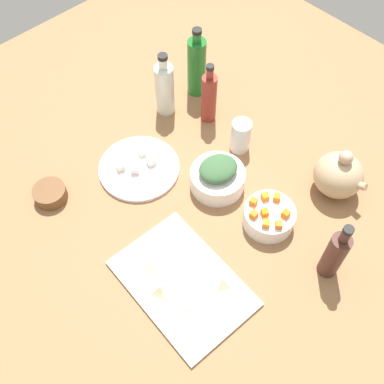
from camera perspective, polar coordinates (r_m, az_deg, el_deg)
tabletop at (r=129.95cm, az=0.00°, el=-1.60°), size 190.00×190.00×3.00cm
cutting_board at (r=117.07cm, az=-1.15°, el=-11.05°), size 34.79×24.61×1.00cm
plate_tofu at (r=135.44cm, az=-6.47°, el=2.91°), size 23.19×23.19×1.20cm
bowl_greens at (r=129.63cm, az=3.12°, el=1.60°), size 15.18×15.18×5.91cm
bowl_carrots at (r=124.64cm, az=9.36°, el=-3.01°), size 13.56×13.56×5.52cm
bowl_small_side at (r=133.79cm, az=-16.92°, el=-0.19°), size 9.05×9.05×3.71cm
teapot at (r=132.13cm, az=17.46°, el=2.01°), size 15.11×13.12×15.74cm
bottle_0 at (r=141.80cm, az=2.08°, el=11.48°), size 4.58×4.58×20.85cm
bottle_1 at (r=149.47cm, az=0.57°, el=15.11°), size 5.82×5.82×23.68cm
bottle_2 at (r=116.45cm, az=17.02°, el=-7.28°), size 4.89×4.89×20.72cm
bottle_3 at (r=144.27cm, az=-3.36°, el=12.54°), size 5.78×5.78×21.50cm
drinking_glass_0 at (r=136.89cm, az=5.96°, el=6.84°), size 5.80×5.80×10.39cm
carrot_cube_0 at (r=123.84cm, az=10.31°, el=-0.67°), size 2.49×2.49×1.80cm
carrot_cube_1 at (r=120.81cm, az=8.86°, el=-2.51°), size 2.46×2.46×1.80cm
carrot_cube_2 at (r=121.58cm, az=11.37°, el=-2.62°), size 1.94×1.94×1.80cm
carrot_cube_3 at (r=122.20cm, az=7.50°, el=-1.17°), size 2.22×2.22×1.80cm
carrot_cube_4 at (r=123.47cm, az=8.91°, el=-0.57°), size 2.40×2.40×1.80cm
carrot_cube_5 at (r=119.58cm, az=10.55°, el=-3.94°), size 2.54×2.54×1.80cm
carrot_cube_6 at (r=120.13cm, az=7.53°, el=-2.73°), size 1.99×1.99×1.80cm
carrot_cube_7 at (r=119.18cm, az=9.03°, el=-3.85°), size 2.47×2.47×1.80cm
chopped_greens_mound at (r=125.72cm, az=3.22°, el=2.88°), size 11.35×12.58×3.79cm
tofu_cube_0 at (r=134.35cm, az=-8.73°, el=3.09°), size 2.88×2.88×2.20cm
tofu_cube_1 at (r=137.03cm, az=-6.08°, el=4.99°), size 2.95×2.95×2.20cm
tofu_cube_2 at (r=133.18cm, az=-7.00°, el=2.75°), size 3.06×3.06×2.20cm
tofu_cube_3 at (r=134.27cm, az=-5.18°, el=3.63°), size 2.50×2.50×2.20cm
dumpling_0 at (r=113.16cm, az=0.17°, el=-13.65°), size 7.59×7.30×2.42cm
dumpling_1 at (r=115.30cm, az=3.65°, el=-10.86°), size 5.02×5.14×2.92cm
dumpling_2 at (r=114.54cm, az=-3.82°, el=-11.68°), size 5.10×5.22×3.08cm
dumpling_3 at (r=117.42cm, az=-4.55°, el=-8.79°), size 6.58×6.82×2.67cm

